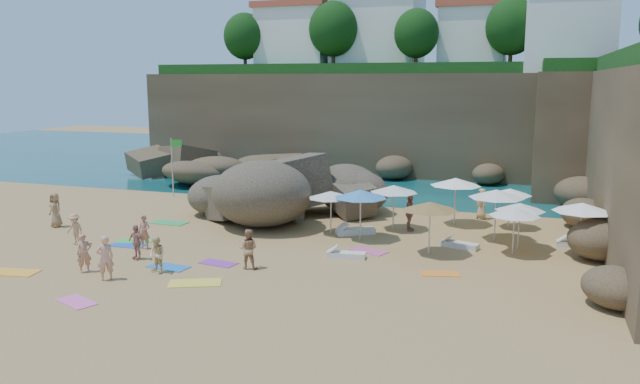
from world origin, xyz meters
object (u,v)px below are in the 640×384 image
(person_stand_3, at_px, (410,213))
(person_stand_4, at_px, (481,204))
(person_stand_1, at_px, (248,249))
(rock_outcrop, at_px, (284,218))
(parasol_0, at_px, (282,180))
(person_stand_2, at_px, (365,197))
(person_stand_6, at_px, (105,258))
(lounger_0, at_px, (356,231))
(parasol_2, at_px, (496,194))
(person_stand_5, at_px, (253,194))
(parasol_1, at_px, (394,189))
(flag_pole, at_px, (174,160))
(person_stand_0, at_px, (84,253))

(person_stand_3, distance_m, person_stand_4, 5.09)
(person_stand_1, relative_size, person_stand_4, 0.97)
(rock_outcrop, bearing_deg, person_stand_1, -76.60)
(parasol_0, distance_m, person_stand_1, 11.47)
(person_stand_3, bearing_deg, person_stand_2, 39.72)
(person_stand_2, bearing_deg, person_stand_1, 130.25)
(person_stand_1, bearing_deg, person_stand_4, -132.14)
(parasol_0, bearing_deg, person_stand_6, -95.87)
(lounger_0, height_order, person_stand_2, person_stand_2)
(person_stand_4, bearing_deg, rock_outcrop, -102.46)
(person_stand_4, bearing_deg, person_stand_1, -62.71)
(parasol_2, relative_size, person_stand_5, 1.79)
(parasol_1, distance_m, parasol_2, 5.05)
(parasol_0, xyz_separation_m, person_stand_4, (11.18, 1.40, -0.96))
(parasol_1, bearing_deg, person_stand_2, 121.75)
(parasol_0, relative_size, person_stand_2, 1.33)
(person_stand_2, height_order, person_stand_5, person_stand_2)
(flag_pole, bearing_deg, parasol_2, -13.33)
(person_stand_3, xyz_separation_m, person_stand_6, (-9.43, -11.54, -0.05))
(lounger_0, bearing_deg, rock_outcrop, 121.77)
(person_stand_1, relative_size, person_stand_5, 1.13)
(parasol_1, height_order, person_stand_5, parasol_1)
(parasol_2, height_order, person_stand_4, parasol_2)
(rock_outcrop, relative_size, parasol_0, 4.13)
(parasol_2, xyz_separation_m, person_stand_5, (-14.37, 3.90, -1.52))
(rock_outcrop, relative_size, lounger_0, 4.49)
(rock_outcrop, relative_size, person_stand_3, 4.67)
(person_stand_2, bearing_deg, parasol_2, -164.63)
(person_stand_4, xyz_separation_m, person_stand_5, (-13.39, -0.59, -0.13))
(person_stand_6, bearing_deg, parasol_1, -174.92)
(parasol_1, relative_size, parasol_2, 0.94)
(person_stand_3, distance_m, person_stand_5, 10.74)
(flag_pole, relative_size, person_stand_2, 2.44)
(lounger_0, height_order, person_stand_3, person_stand_3)
(lounger_0, distance_m, person_stand_2, 5.86)
(flag_pole, xyz_separation_m, parasol_2, (20.41, -4.84, -0.20))
(flag_pole, height_order, person_stand_1, flag_pole)
(rock_outcrop, bearing_deg, person_stand_6, -100.52)
(rock_outcrop, relative_size, person_stand_2, 5.48)
(rock_outcrop, distance_m, person_stand_5, 4.06)
(parasol_0, bearing_deg, flag_pole, 168.09)
(person_stand_2, bearing_deg, person_stand_3, 176.54)
(person_stand_1, relative_size, person_stand_6, 0.94)
(person_stand_5, bearing_deg, lounger_0, -32.59)
(person_stand_2, xyz_separation_m, person_stand_5, (-6.78, -0.79, -0.06))
(parasol_1, height_order, lounger_0, parasol_1)
(person_stand_2, height_order, person_stand_4, person_stand_4)
(parasol_0, height_order, person_stand_0, parasol_0)
(parasol_2, xyz_separation_m, person_stand_3, (-4.17, 0.54, -1.32))
(rock_outcrop, height_order, person_stand_6, person_stand_6)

